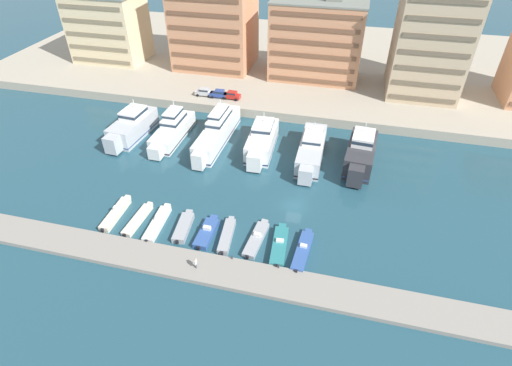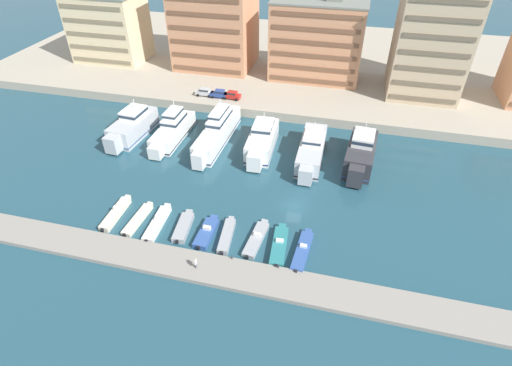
{
  "view_description": "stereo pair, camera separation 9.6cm",
  "coord_description": "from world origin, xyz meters",
  "px_view_note": "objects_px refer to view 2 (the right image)",
  "views": [
    {
      "loc": [
        5.82,
        -49.28,
        42.23
      ],
      "look_at": [
        -6.76,
        1.35,
        2.5
      ],
      "focal_mm": 28.0,
      "sensor_mm": 36.0,
      "label": 1
    },
    {
      "loc": [
        5.92,
        -49.26,
        42.23
      ],
      "look_at": [
        -6.76,
        1.35,
        2.5
      ],
      "focal_mm": 28.0,
      "sensor_mm": 36.0,
      "label": 2
    }
  ],
  "objects_px": {
    "yacht_charcoal_center_right": "(361,154)",
    "motorboat_cream_left": "(138,219)",
    "yacht_white_left": "(173,129)",
    "motorboat_cream_far_left": "(116,213)",
    "car_silver_far_left": "(205,92)",
    "yacht_white_center_left": "(262,140)",
    "motorboat_grey_center_left": "(184,227)",
    "car_red_mid_left": "(232,95)",
    "motorboat_teal_right": "(279,246)",
    "motorboat_white_mid_left": "(158,223)",
    "yacht_silver_far_left": "(132,126)",
    "motorboat_blue_far_right": "(302,251)",
    "car_blue_left": "(219,93)",
    "yacht_white_mid_left": "(217,131)",
    "pedestrian_near_edge": "(196,262)",
    "motorboat_grey_center_right": "(227,236)",
    "motorboat_grey_mid_right": "(256,239)",
    "yacht_silver_center": "(311,150)",
    "motorboat_blue_center": "(207,232)"
  },
  "relations": [
    {
      "from": "yacht_charcoal_center_right",
      "to": "motorboat_cream_left",
      "type": "xyz_separation_m",
      "value": [
        -32.55,
        -24.04,
        -2.07
      ]
    },
    {
      "from": "yacht_white_left",
      "to": "motorboat_cream_far_left",
      "type": "distance_m",
      "value": 24.44
    },
    {
      "from": "yacht_charcoal_center_right",
      "to": "car_silver_far_left",
      "type": "height_order",
      "value": "yacht_charcoal_center_right"
    },
    {
      "from": "motorboat_cream_far_left",
      "to": "yacht_white_center_left",
      "type": "bearing_deg",
      "value": 53.73
    },
    {
      "from": "motorboat_grey_center_left",
      "to": "car_red_mid_left",
      "type": "height_order",
      "value": "car_red_mid_left"
    },
    {
      "from": "motorboat_cream_far_left",
      "to": "motorboat_teal_right",
      "type": "height_order",
      "value": "motorboat_cream_far_left"
    },
    {
      "from": "motorboat_cream_left",
      "to": "motorboat_white_mid_left",
      "type": "distance_m",
      "value": 3.34
    },
    {
      "from": "yacht_silver_far_left",
      "to": "motorboat_cream_far_left",
      "type": "relative_size",
      "value": 1.85
    },
    {
      "from": "yacht_charcoal_center_right",
      "to": "car_silver_far_left",
      "type": "xyz_separation_m",
      "value": [
        -36.31,
        17.11,
        0.59
      ]
    },
    {
      "from": "motorboat_cream_far_left",
      "to": "motorboat_blue_far_right",
      "type": "height_order",
      "value": "motorboat_cream_far_left"
    },
    {
      "from": "yacht_silver_far_left",
      "to": "yacht_white_center_left",
      "type": "distance_m",
      "value": 26.91
    },
    {
      "from": "car_blue_left",
      "to": "car_red_mid_left",
      "type": "xyz_separation_m",
      "value": [
        3.06,
        -0.01,
        0.0
      ]
    },
    {
      "from": "motorboat_cream_far_left",
      "to": "motorboat_white_mid_left",
      "type": "distance_m",
      "value": 7.25
    },
    {
      "from": "motorboat_white_mid_left",
      "to": "motorboat_grey_center_left",
      "type": "height_order",
      "value": "motorboat_white_mid_left"
    },
    {
      "from": "yacht_white_left",
      "to": "motorboat_grey_center_left",
      "type": "bearing_deg",
      "value": -63.44
    },
    {
      "from": "car_red_mid_left",
      "to": "car_silver_far_left",
      "type": "bearing_deg",
      "value": 179.07
    },
    {
      "from": "car_silver_far_left",
      "to": "motorboat_cream_far_left",
      "type": "bearing_deg",
      "value": -90.19
    },
    {
      "from": "car_silver_far_left",
      "to": "car_blue_left",
      "type": "relative_size",
      "value": 0.99
    },
    {
      "from": "yacht_white_mid_left",
      "to": "yacht_white_center_left",
      "type": "distance_m",
      "value": 9.41
    },
    {
      "from": "motorboat_cream_left",
      "to": "motorboat_blue_far_right",
      "type": "xyz_separation_m",
      "value": [
        25.76,
        -0.52,
        0.14
      ]
    },
    {
      "from": "motorboat_cream_left",
      "to": "car_red_mid_left",
      "type": "height_order",
      "value": "car_red_mid_left"
    },
    {
      "from": "yacht_white_center_left",
      "to": "car_silver_far_left",
      "type": "distance_m",
      "value": 24.26
    },
    {
      "from": "motorboat_blue_far_right",
      "to": "pedestrian_near_edge",
      "type": "bearing_deg",
      "value": -153.65
    },
    {
      "from": "yacht_white_left",
      "to": "motorboat_cream_left",
      "type": "xyz_separation_m",
      "value": [
        4.75,
        -24.65,
        -1.65
      ]
    },
    {
      "from": "yacht_white_mid_left",
      "to": "motorboat_grey_center_left",
      "type": "relative_size",
      "value": 3.0
    },
    {
      "from": "motorboat_grey_center_right",
      "to": "motorboat_grey_mid_right",
      "type": "relative_size",
      "value": 0.94
    },
    {
      "from": "yacht_white_center_left",
      "to": "yacht_silver_center",
      "type": "distance_m",
      "value": 9.74
    },
    {
      "from": "motorboat_blue_center",
      "to": "motorboat_grey_center_left",
      "type": "bearing_deg",
      "value": 175.88
    },
    {
      "from": "yacht_white_left",
      "to": "yacht_white_center_left",
      "type": "xyz_separation_m",
      "value": [
        18.64,
        -0.13,
        0.18
      ]
    },
    {
      "from": "yacht_silver_far_left",
      "to": "pedestrian_near_edge",
      "type": "xyz_separation_m",
      "value": [
        25.36,
        -30.55,
        -0.57
      ]
    },
    {
      "from": "yacht_white_mid_left",
      "to": "pedestrian_near_edge",
      "type": "relative_size",
      "value": 12.21
    },
    {
      "from": "motorboat_teal_right",
      "to": "motorboat_cream_left",
      "type": "bearing_deg",
      "value": 179.25
    },
    {
      "from": "yacht_silver_far_left",
      "to": "motorboat_grey_mid_right",
      "type": "distance_m",
      "value": 39.35
    },
    {
      "from": "car_blue_left",
      "to": "motorboat_grey_mid_right",
      "type": "bearing_deg",
      "value": -65.02
    },
    {
      "from": "motorboat_grey_center_left",
      "to": "motorboat_blue_far_right",
      "type": "bearing_deg",
      "value": -1.79
    },
    {
      "from": "yacht_white_left",
      "to": "motorboat_grey_center_right",
      "type": "height_order",
      "value": "yacht_white_left"
    },
    {
      "from": "car_silver_far_left",
      "to": "car_red_mid_left",
      "type": "xyz_separation_m",
      "value": [
        6.68,
        -0.11,
        0.0
      ]
    },
    {
      "from": "yacht_white_left",
      "to": "yacht_white_mid_left",
      "type": "relative_size",
      "value": 0.79
    },
    {
      "from": "motorboat_grey_mid_right",
      "to": "motorboat_cream_left",
      "type": "bearing_deg",
      "value": -179.01
    },
    {
      "from": "yacht_charcoal_center_right",
      "to": "car_blue_left",
      "type": "bearing_deg",
      "value": 152.51
    },
    {
      "from": "motorboat_cream_left",
      "to": "pedestrian_near_edge",
      "type": "bearing_deg",
      "value": -30.07
    },
    {
      "from": "motorboat_cream_left",
      "to": "car_red_mid_left",
      "type": "xyz_separation_m",
      "value": [
        2.91,
        41.04,
        2.66
      ]
    },
    {
      "from": "yacht_silver_far_left",
      "to": "motorboat_grey_mid_right",
      "type": "height_order",
      "value": "yacht_silver_far_left"
    },
    {
      "from": "yacht_white_center_left",
      "to": "motorboat_grey_center_left",
      "type": "relative_size",
      "value": 2.23
    },
    {
      "from": "yacht_charcoal_center_right",
      "to": "motorboat_cream_left",
      "type": "height_order",
      "value": "yacht_charcoal_center_right"
    },
    {
      "from": "yacht_silver_center",
      "to": "car_silver_far_left",
      "type": "height_order",
      "value": "yacht_silver_center"
    },
    {
      "from": "car_silver_far_left",
      "to": "motorboat_teal_right",
      "type": "bearing_deg",
      "value": -57.75
    },
    {
      "from": "yacht_silver_center",
      "to": "motorboat_grey_center_right",
      "type": "height_order",
      "value": "yacht_silver_center"
    },
    {
      "from": "motorboat_cream_far_left",
      "to": "car_silver_far_left",
      "type": "distance_m",
      "value": 40.95
    },
    {
      "from": "yacht_silver_far_left",
      "to": "motorboat_grey_center_left",
      "type": "height_order",
      "value": "yacht_silver_far_left"
    }
  ]
}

